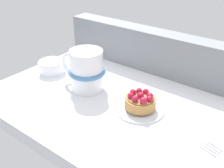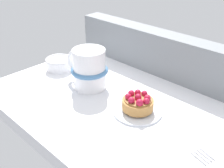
# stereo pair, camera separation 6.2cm
# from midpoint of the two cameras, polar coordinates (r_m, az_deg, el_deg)

# --- Properties ---
(ground_plane) EXTENTS (0.67, 0.43, 0.04)m
(ground_plane) POSITION_cam_midpoint_polar(r_m,az_deg,el_deg) (0.63, 6.39, -5.72)
(ground_plane) COLOR white
(window_rail_back) EXTENTS (0.66, 0.06, 0.12)m
(window_rail_back) POSITION_cam_midpoint_polar(r_m,az_deg,el_deg) (0.74, 15.85, 5.35)
(window_rail_back) COLOR gray
(window_rail_back) RESTS_ON ground_plane
(dessert_plate) EXTENTS (0.11, 0.11, 0.01)m
(dessert_plate) POSITION_cam_midpoint_polar(r_m,az_deg,el_deg) (0.60, 8.42, -5.63)
(dessert_plate) COLOR silver
(dessert_plate) RESTS_ON ground_plane
(raspberry_tart) EXTENTS (0.07, 0.07, 0.04)m
(raspberry_tart) POSITION_cam_midpoint_polar(r_m,az_deg,el_deg) (0.58, 8.58, -4.00)
(raspberry_tart) COLOR #B77F42
(raspberry_tart) RESTS_ON dessert_plate
(coffee_mug) EXTENTS (0.13, 0.09, 0.10)m
(coffee_mug) POSITION_cam_midpoint_polar(r_m,az_deg,el_deg) (0.66, -2.36, 3.19)
(coffee_mug) COLOR white
(coffee_mug) RESTS_ON ground_plane
(sugar_bowl) EXTENTS (0.08, 0.08, 0.03)m
(sugar_bowl) POSITION_cam_midpoint_polar(r_m,az_deg,el_deg) (0.78, -8.79, 4.42)
(sugar_bowl) COLOR white
(sugar_bowl) RESTS_ON ground_plane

